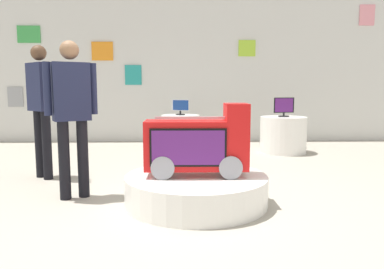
{
  "coord_description": "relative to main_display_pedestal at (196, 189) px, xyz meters",
  "views": [
    {
      "loc": [
        0.02,
        -3.62,
        1.2
      ],
      "look_at": [
        0.13,
        0.87,
        0.64
      ],
      "focal_mm": 34.05,
      "sensor_mm": 36.0,
      "label": 1
    }
  ],
  "objects": [
    {
      "name": "shopper_browsing_near_truck",
      "position": [
        -2.03,
        1.16,
        0.89
      ],
      "size": [
        0.44,
        0.4,
        1.78
      ],
      "color": "black",
      "rests_on": "ground"
    },
    {
      "name": "novelty_firetruck_tv",
      "position": [
        0.02,
        -0.01,
        0.46
      ],
      "size": [
        1.06,
        0.42,
        0.75
      ],
      "color": "gray",
      "rests_on": "main_display_pedestal"
    },
    {
      "name": "display_pedestal_center_rear",
      "position": [
        1.77,
        3.12,
        0.19
      ],
      "size": [
        0.87,
        0.87,
        0.69
      ],
      "primitive_type": "cylinder",
      "color": "white",
      "rests_on": "ground"
    },
    {
      "name": "ground_plane",
      "position": [
        -0.15,
        -0.12,
        -0.15
      ],
      "size": [
        30.0,
        30.0,
        0.0
      ],
      "primitive_type": "plane",
      "color": "#A8A091"
    },
    {
      "name": "back_wall_display",
      "position": [
        -0.16,
        4.73,
        1.55
      ],
      "size": [
        12.9,
        0.13,
        3.39
      ],
      "color": "silver",
      "rests_on": "ground"
    },
    {
      "name": "display_pedestal_left_rear",
      "position": [
        -0.19,
        3.66,
        0.19
      ],
      "size": [
        0.78,
        0.78,
        0.69
      ],
      "primitive_type": "cylinder",
      "color": "white",
      "rests_on": "ground"
    },
    {
      "name": "shopper_browsing_rear",
      "position": [
        -1.34,
        0.23,
        0.85
      ],
      "size": [
        0.5,
        0.35,
        1.72
      ],
      "color": "black",
      "rests_on": "ground"
    },
    {
      "name": "main_display_pedestal",
      "position": [
        0.0,
        0.0,
        0.0
      ],
      "size": [
        1.5,
        1.5,
        0.3
      ],
      "primitive_type": "cylinder",
      "color": "white",
      "rests_on": "ground"
    },
    {
      "name": "tv_on_left_rear",
      "position": [
        -0.19,
        3.66,
        0.7
      ],
      "size": [
        0.35,
        0.19,
        0.31
      ],
      "color": "black",
      "rests_on": "display_pedestal_left_rear"
    },
    {
      "name": "tv_on_center_rear",
      "position": [
        1.77,
        3.11,
        0.73
      ],
      "size": [
        0.41,
        0.2,
        0.36
      ],
      "color": "black",
      "rests_on": "display_pedestal_center_rear"
    }
  ]
}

